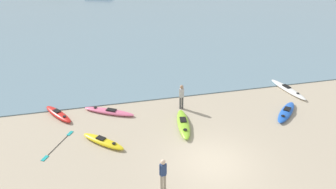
{
  "coord_description": "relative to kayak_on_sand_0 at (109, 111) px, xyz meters",
  "views": [
    {
      "loc": [
        -5.14,
        -11.91,
        10.11
      ],
      "look_at": [
        -0.58,
        6.8,
        0.5
      ],
      "focal_mm": 35.0,
      "sensor_mm": 36.0,
      "label": 1
    }
  ],
  "objects": [
    {
      "name": "ground_plane",
      "position": [
        4.52,
        -6.12,
        -0.12
      ],
      "size": [
        400.0,
        400.0,
        0.0
      ],
      "primitive_type": "plane",
      "color": "tan"
    },
    {
      "name": "bay_water",
      "position": [
        4.52,
        36.07,
        -0.09
      ],
      "size": [
        160.0,
        70.0,
        0.06
      ],
      "primitive_type": "cube",
      "color": "slate",
      "rests_on": "ground_plane"
    },
    {
      "name": "kayak_on_sand_0",
      "position": [
        0.0,
        0.0,
        0.0
      ],
      "size": [
        3.19,
        2.21,
        0.29
      ],
      "color": "#E5668C",
      "rests_on": "ground_plane"
    },
    {
      "name": "kayak_on_sand_1",
      "position": [
        -0.56,
        -3.21,
        0.02
      ],
      "size": [
        2.35,
        2.34,
        0.33
      ],
      "color": "yellow",
      "rests_on": "ground_plane"
    },
    {
      "name": "kayak_on_sand_2",
      "position": [
        12.52,
        0.18,
        0.02
      ],
      "size": [
        1.05,
        3.59,
        0.33
      ],
      "color": "white",
      "rests_on": "ground_plane"
    },
    {
      "name": "kayak_on_sand_3",
      "position": [
        4.06,
        -2.55,
        0.04
      ],
      "size": [
        1.2,
        3.3,
        0.37
      ],
      "color": "#8CCC2D",
      "rests_on": "ground_plane"
    },
    {
      "name": "kayak_on_sand_4",
      "position": [
        10.64,
        -2.68,
        0.01
      ],
      "size": [
        2.62,
        2.59,
        0.31
      ],
      "color": "blue",
      "rests_on": "ground_plane"
    },
    {
      "name": "kayak_on_sand_5",
      "position": [
        -3.04,
        0.38,
        0.02
      ],
      "size": [
        1.95,
        2.67,
        0.33
      ],
      "color": "red",
      "rests_on": "ground_plane"
    },
    {
      "name": "person_near_foreground",
      "position": [
        1.76,
        -7.35,
        0.8
      ],
      "size": [
        0.33,
        0.22,
        1.61
      ],
      "color": "gray",
      "rests_on": "ground_plane"
    },
    {
      "name": "person_near_waterline",
      "position": [
        4.53,
        -0.47,
        0.81
      ],
      "size": [
        0.33,
        0.22,
        1.63
      ],
      "color": "#4C4C4C",
      "rests_on": "ground_plane"
    },
    {
      "name": "loose_paddle",
      "position": [
        -2.89,
        -2.81,
        -0.11
      ],
      "size": [
        1.54,
        2.5,
        0.03
      ],
      "color": "black",
      "rests_on": "ground_plane"
    }
  ]
}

